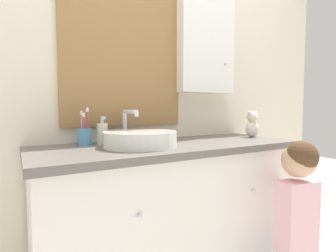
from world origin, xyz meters
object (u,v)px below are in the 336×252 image
Objects in this scene: soap_dispenser at (102,133)px; child_figure at (297,210)px; teddy_bear at (252,125)px; toothbrush_holder at (85,136)px; sink_basin at (140,138)px.

child_figure is at bearing -37.72° from soap_dispenser.
toothbrush_holder is at bearing 170.98° from teddy_bear.
sink_basin reaches higher than child_figure.
soap_dispenser is 1.06m from child_figure.
toothbrush_holder is 1.31× the size of soap_dispenser.
sink_basin is 0.85m from child_figure.
child_figure is at bearing -33.20° from sink_basin.
toothbrush_holder is at bearing 170.56° from soap_dispenser.
soap_dispenser is (0.09, -0.01, 0.01)m from toothbrush_holder.
child_figure is at bearing -111.78° from teddy_bear.
sink_basin is 0.47× the size of child_figure.
sink_basin reaches higher than soap_dispenser.
teddy_bear reaches higher than soap_dispenser.
child_figure is (0.79, -0.61, -0.37)m from soap_dispenser.
teddy_bear is at bearing 68.22° from child_figure.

